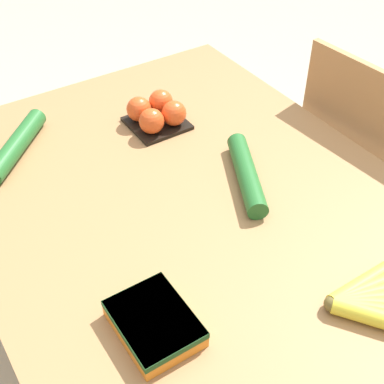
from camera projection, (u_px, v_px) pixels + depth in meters
name	position (u px, v px, depth m)	size (l,w,h in m)	color
ground_plane	(192.00, 372.00, 1.73)	(12.00, 12.00, 0.00)	#B7A88E
dining_table	(192.00, 230.00, 1.30)	(1.31, 0.98, 0.75)	#9E7044
chair	(366.00, 181.00, 1.71)	(0.45, 0.43, 0.93)	#A87547
banana_bunch	(373.00, 300.00, 1.01)	(0.17, 0.19, 0.04)	brown
tomato_pack	(156.00, 113.00, 1.45)	(0.15, 0.15, 0.08)	black
carrot_bag	(154.00, 322.00, 0.96)	(0.17, 0.13, 0.04)	orange
cucumber_near	(247.00, 174.00, 1.28)	(0.26, 0.16, 0.05)	#236028
cucumber_far	(16.00, 145.00, 1.37)	(0.23, 0.22, 0.05)	#236028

